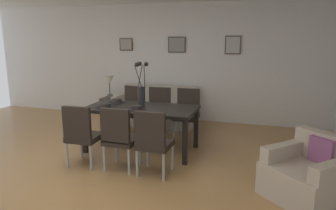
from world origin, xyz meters
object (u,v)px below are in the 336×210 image
(armchair, at_px, (309,175))
(centerpiece_vase, at_px, (141,90))
(dining_table, at_px, (141,112))
(framed_picture_center, at_px, (177,45))
(dining_chair_near_left, at_px, (82,133))
(bowl_far_left, at_px, (136,107))
(dining_chair_mid_right, at_px, (187,111))
(bowl_near_right, at_px, (117,100))
(dining_chair_far_right, at_px, (158,109))
(bowl_near_left, at_px, (106,105))
(dining_chair_far_left, at_px, (119,136))
(dining_chair_near_right, at_px, (132,108))
(sofa, at_px, (156,111))
(framed_picture_right, at_px, (233,45))
(table_lamp, at_px, (109,81))
(framed_picture_left, at_px, (126,44))
(dining_chair_mid_left, at_px, (153,140))
(side_table, at_px, (110,109))

(armchair, bearing_deg, centerpiece_vase, 159.17)
(dining_table, height_order, framed_picture_center, framed_picture_center)
(dining_chair_near_left, height_order, bowl_far_left, dining_chair_near_left)
(dining_chair_mid_right, bearing_deg, bowl_near_right, -148.29)
(dining_chair_far_right, distance_m, bowl_near_left, 1.23)
(dining_chair_far_left, relative_size, bowl_near_left, 5.41)
(dining_chair_near_right, distance_m, sofa, 0.88)
(framed_picture_right, bearing_deg, armchair, -68.29)
(bowl_near_left, height_order, bowl_far_left, same)
(table_lamp, bearing_deg, framed_picture_center, 20.88)
(dining_table, distance_m, bowl_far_left, 0.24)
(dining_table, height_order, framed_picture_left, framed_picture_left)
(sofa, bearing_deg, dining_chair_near_left, -95.35)
(dining_chair_near_right, distance_m, bowl_far_left, 1.22)
(table_lamp, distance_m, framed_picture_right, 2.82)
(dining_chair_near_right, xyz_separation_m, dining_chair_mid_right, (1.09, 0.02, 0.00))
(dining_chair_far_left, xyz_separation_m, dining_chair_mid_left, (0.51, -0.03, 0.00))
(table_lamp, relative_size, framed_picture_center, 1.27)
(armchair, height_order, framed_picture_center, framed_picture_center)
(side_table, bearing_deg, framed_picture_left, 70.87)
(dining_table, relative_size, sofa, 1.05)
(side_table, bearing_deg, bowl_near_right, -58.34)
(bowl_near_left, height_order, framed_picture_center, framed_picture_center)
(dining_chair_near_right, relative_size, centerpiece_vase, 1.25)
(bowl_far_left, bearing_deg, table_lamp, 127.74)
(dining_chair_far_right, relative_size, framed_picture_right, 2.38)
(armchair, height_order, framed_picture_right, framed_picture_right)
(dining_chair_near_right, bearing_deg, dining_chair_near_left, -91.06)
(bowl_far_left, xyz_separation_m, framed_picture_right, (1.23, 2.37, 0.92))
(sofa, height_order, side_table, sofa)
(dining_chair_mid_left, xyz_separation_m, side_table, (-1.93, 2.51, -0.25))
(dining_table, relative_size, dining_chair_near_left, 1.96)
(side_table, height_order, armchair, armchair)
(dining_chair_mid_right, height_order, sofa, dining_chair_mid_right)
(dining_chair_near_left, distance_m, centerpiece_vase, 1.18)
(dining_chair_far_left, bearing_deg, side_table, 119.87)
(bowl_near_left, bearing_deg, sofa, 83.55)
(sofa, bearing_deg, dining_chair_far_right, -68.43)
(dining_chair_far_right, bearing_deg, dining_chair_far_left, -89.70)
(dining_table, distance_m, centerpiece_vase, 0.36)
(centerpiece_vase, relative_size, table_lamp, 1.44)
(dining_chair_mid_left, height_order, centerpiece_vase, centerpiece_vase)
(side_table, bearing_deg, dining_chair_near_right, -40.93)
(dining_chair_near_right, bearing_deg, bowl_near_right, -90.44)
(dining_table, relative_size, bowl_far_left, 10.59)
(dining_chair_near_left, height_order, armchair, dining_chair_near_left)
(centerpiece_vase, distance_m, bowl_near_left, 0.63)
(bowl_near_left, relative_size, armchair, 0.15)
(table_lamp, bearing_deg, bowl_near_left, -64.41)
(dining_table, height_order, dining_chair_near_left, dining_chair_near_left)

